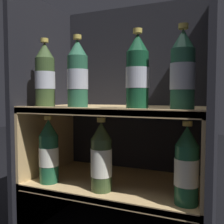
% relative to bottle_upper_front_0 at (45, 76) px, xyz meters
% --- Properties ---
extents(fridge_back_wall, '(0.68, 0.02, 0.90)m').
position_rel_bottle_upper_front_0_xyz_m(fridge_back_wall, '(0.24, 0.31, -0.14)').
color(fridge_back_wall, black).
rests_on(fridge_back_wall, ground_plane).
extents(fridge_side_left, '(0.02, 0.41, 0.90)m').
position_rel_bottle_upper_front_0_xyz_m(fridge_side_left, '(-0.09, 0.12, -0.14)').
color(fridge_side_left, black).
rests_on(fridge_side_left, ground_plane).
extents(fridge_side_right, '(0.02, 0.41, 0.90)m').
position_rel_bottle_upper_front_0_xyz_m(fridge_side_right, '(0.57, 0.12, -0.14)').
color(fridge_side_right, black).
rests_on(fridge_side_right, ground_plane).
extents(shelf_lower, '(0.64, 0.37, 0.20)m').
position_rel_bottle_upper_front_0_xyz_m(shelf_lower, '(0.24, 0.11, -0.42)').
color(shelf_lower, tan).
rests_on(shelf_lower, ground_plane).
extents(shelf_upper, '(0.64, 0.37, 0.48)m').
position_rel_bottle_upper_front_0_xyz_m(shelf_upper, '(0.24, 0.11, -0.23)').
color(shelf_upper, tan).
rests_on(shelf_upper, ground_plane).
extents(bottle_upper_front_0, '(0.07, 0.07, 0.24)m').
position_rel_bottle_upper_front_0_xyz_m(bottle_upper_front_0, '(0.00, 0.00, 0.00)').
color(bottle_upper_front_0, '#384C28').
rests_on(bottle_upper_front_0, shelf_upper).
extents(bottle_upper_front_1, '(0.07, 0.07, 0.24)m').
position_rel_bottle_upper_front_0_xyz_m(bottle_upper_front_1, '(0.14, 0.00, -0.00)').
color(bottle_upper_front_1, '#285B42').
rests_on(bottle_upper_front_1, shelf_upper).
extents(bottle_upper_front_2, '(0.07, 0.07, 0.24)m').
position_rel_bottle_upper_front_0_xyz_m(bottle_upper_front_2, '(0.35, 0.00, -0.00)').
color(bottle_upper_front_2, '#144228').
rests_on(bottle_upper_front_2, shelf_upper).
extents(bottle_upper_front_3, '(0.07, 0.07, 0.24)m').
position_rel_bottle_upper_front_0_xyz_m(bottle_upper_front_3, '(0.48, -0.00, -0.00)').
color(bottle_upper_front_3, '#285B42').
rests_on(bottle_upper_front_3, shelf_upper).
extents(bottle_lower_front_0, '(0.07, 0.07, 0.24)m').
position_rel_bottle_upper_front_0_xyz_m(bottle_lower_front_0, '(0.01, 0.00, -0.28)').
color(bottle_lower_front_0, '#1E5638').
rests_on(bottle_lower_front_0, shelf_lower).
extents(bottle_lower_front_1, '(0.07, 0.07, 0.24)m').
position_rel_bottle_upper_front_0_xyz_m(bottle_lower_front_1, '(0.22, -0.00, -0.28)').
color(bottle_lower_front_1, '#384C28').
rests_on(bottle_lower_front_1, shelf_lower).
extents(bottle_lower_front_2, '(0.07, 0.07, 0.24)m').
position_rel_bottle_upper_front_0_xyz_m(bottle_lower_front_2, '(0.50, -0.00, -0.28)').
color(bottle_lower_front_2, '#1E5638').
rests_on(bottle_lower_front_2, shelf_lower).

